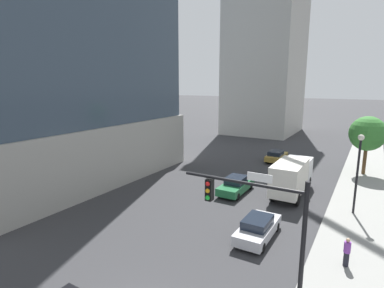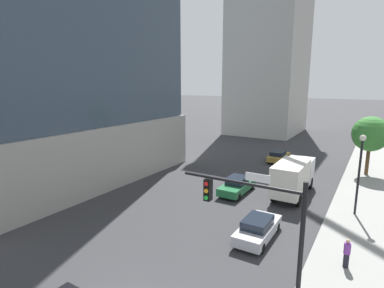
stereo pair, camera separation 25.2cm
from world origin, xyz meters
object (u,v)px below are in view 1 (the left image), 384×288
(street_tree, at_px, (368,134))
(construction_building, at_px, (267,33))
(car_gold, at_px, (276,156))
(car_green, at_px, (236,185))
(traffic_light_pole, at_px, (257,212))
(street_lamp, at_px, (358,163))
(car_silver, at_px, (258,228))
(box_truck, at_px, (292,175))
(pedestrian_purple_shirt, at_px, (347,252))

(street_tree, bearing_deg, construction_building, 128.42)
(car_gold, bearing_deg, construction_building, 111.80)
(car_green, distance_m, car_gold, 13.01)
(traffic_light_pole, relative_size, street_tree, 0.93)
(street_lamp, bearing_deg, car_silver, -125.38)
(construction_building, bearing_deg, car_gold, -68.20)
(box_truck, distance_m, pedestrian_purple_shirt, 10.91)
(street_lamp, relative_size, car_gold, 1.38)
(construction_building, height_order, car_green, construction_building)
(street_lamp, xyz_separation_m, box_truck, (-4.98, 1.85, -2.22))
(traffic_light_pole, xyz_separation_m, car_green, (-5.99, 12.21, -3.39))
(construction_building, bearing_deg, pedestrian_purple_shirt, -66.87)
(car_silver, relative_size, box_truck, 0.63)
(construction_building, relative_size, pedestrian_purple_shirt, 28.15)
(traffic_light_pole, distance_m, pedestrian_purple_shirt, 6.51)
(pedestrian_purple_shirt, bearing_deg, car_silver, 171.47)
(car_green, height_order, car_gold, car_green)
(construction_building, distance_m, traffic_light_pole, 51.90)
(construction_building, xyz_separation_m, box_truck, (13.28, -33.34, -17.03))
(construction_building, distance_m, pedestrian_purple_shirt, 50.02)
(traffic_light_pole, bearing_deg, street_tree, 81.48)
(construction_building, relative_size, street_lamp, 7.49)
(car_green, bearing_deg, traffic_light_pole, -63.86)
(car_gold, bearing_deg, street_tree, -6.40)
(box_truck, bearing_deg, car_silver, -90.00)
(box_truck, xyz_separation_m, pedestrian_purple_shirt, (5.08, -9.62, -0.85))
(street_lamp, bearing_deg, box_truck, 159.64)
(car_silver, relative_size, pedestrian_purple_shirt, 2.84)
(car_green, relative_size, car_gold, 1.08)
(car_gold, bearing_deg, pedestrian_purple_shirt, -65.46)
(construction_building, xyz_separation_m, traffic_light_pole, (14.90, -47.48, -14.71))
(construction_building, xyz_separation_m, car_silver, (13.28, -42.20, -18.12))
(pedestrian_purple_shirt, bearing_deg, box_truck, 117.83)
(street_tree, bearing_deg, car_gold, 173.60)
(car_gold, xyz_separation_m, pedestrian_purple_shirt, (9.45, -20.69, 0.26))
(car_silver, xyz_separation_m, car_gold, (-4.37, 19.93, -0.01))
(car_silver, height_order, box_truck, box_truck)
(street_tree, bearing_deg, car_green, -128.85)
(construction_building, height_order, box_truck, construction_building)
(construction_building, distance_m, box_truck, 39.72)
(traffic_light_pole, height_order, pedestrian_purple_shirt, traffic_light_pole)
(traffic_light_pole, relative_size, car_silver, 1.28)
(car_silver, bearing_deg, street_tree, 74.47)
(box_truck, bearing_deg, car_gold, 111.54)
(car_green, relative_size, box_truck, 0.65)
(traffic_light_pole, xyz_separation_m, car_gold, (-5.99, 25.22, -3.42))
(car_silver, distance_m, box_truck, 8.93)
(box_truck, bearing_deg, traffic_light_pole, -83.45)
(car_gold, xyz_separation_m, box_truck, (4.37, -11.07, 1.11))
(construction_building, relative_size, car_gold, 10.35)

